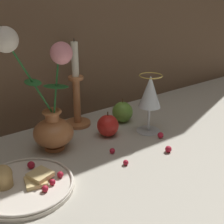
# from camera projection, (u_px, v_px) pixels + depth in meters

# --- Properties ---
(ground_plane) EXTENTS (2.40, 2.40, 0.00)m
(ground_plane) POSITION_uv_depth(u_px,v_px,m) (98.00, 148.00, 0.88)
(ground_plane) COLOR #B7B2A3
(ground_plane) RESTS_ON ground
(vase) EXTENTS (0.19, 0.11, 0.35)m
(vase) POSITION_uv_depth(u_px,v_px,m) (48.00, 110.00, 0.83)
(vase) COLOR #B77042
(vase) RESTS_ON ground_plane
(plate_with_pastries) EXTENTS (0.23, 0.23, 0.06)m
(plate_with_pastries) POSITION_uv_depth(u_px,v_px,m) (23.00, 184.00, 0.71)
(plate_with_pastries) COLOR silver
(plate_with_pastries) RESTS_ON ground_plane
(wine_glass) EXTENTS (0.08, 0.08, 0.18)m
(wine_glass) POSITION_uv_depth(u_px,v_px,m) (149.00, 94.00, 0.94)
(wine_glass) COLOR silver
(wine_glass) RESTS_ON ground_plane
(candlestick) EXTENTS (0.08, 0.08, 0.28)m
(candlestick) POSITION_uv_depth(u_px,v_px,m) (77.00, 97.00, 1.00)
(candlestick) COLOR #B77042
(candlestick) RESTS_ON ground_plane
(apple_beside_vase) EXTENTS (0.07, 0.07, 0.08)m
(apple_beside_vase) POSITION_uv_depth(u_px,v_px,m) (108.00, 126.00, 0.95)
(apple_beside_vase) COLOR red
(apple_beside_vase) RESTS_ON ground_plane
(apple_near_glass) EXTENTS (0.07, 0.07, 0.08)m
(apple_near_glass) POSITION_uv_depth(u_px,v_px,m) (122.00, 112.00, 1.04)
(apple_near_glass) COLOR #669938
(apple_near_glass) RESTS_ON ground_plane
(berry_near_plate) EXTENTS (0.02, 0.02, 0.02)m
(berry_near_plate) POSITION_uv_depth(u_px,v_px,m) (112.00, 151.00, 0.86)
(berry_near_plate) COLOR #AD192D
(berry_near_plate) RESTS_ON ground_plane
(berry_front_center) EXTENTS (0.01, 0.01, 0.01)m
(berry_front_center) POSITION_uv_depth(u_px,v_px,m) (126.00, 162.00, 0.80)
(berry_front_center) COLOR #AD192D
(berry_front_center) RESTS_ON ground_plane
(berry_by_glass_stem) EXTENTS (0.02, 0.02, 0.02)m
(berry_by_glass_stem) POSITION_uv_depth(u_px,v_px,m) (168.00, 149.00, 0.86)
(berry_by_glass_stem) COLOR #AD192D
(berry_by_glass_stem) RESTS_ON ground_plane
(berry_under_candlestick) EXTENTS (0.02, 0.02, 0.02)m
(berry_under_candlestick) POSITION_uv_depth(u_px,v_px,m) (161.00, 135.00, 0.94)
(berry_under_candlestick) COLOR #AD192D
(berry_under_candlestick) RESTS_ON ground_plane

